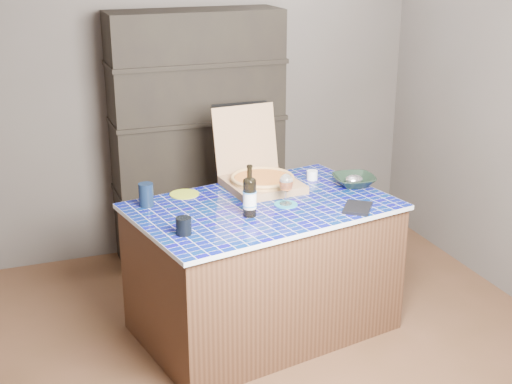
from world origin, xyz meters
name	(u,v)px	position (x,y,z in m)	size (l,w,h in m)	color
room	(277,147)	(0.00, 0.00, 1.25)	(3.50, 3.50, 3.50)	#543524
shelving_unit	(198,138)	(0.00, 1.53, 0.90)	(1.20, 0.41, 1.80)	black
kitchen_island	(263,268)	(0.05, 0.34, 0.40)	(1.62, 1.20, 0.81)	#4E301E
pizza_box	(260,177)	(0.14, 0.63, 0.87)	(0.46, 0.55, 0.46)	#926E4B
mead_bottle	(250,196)	(-0.08, 0.20, 0.92)	(0.08, 0.08, 0.29)	black
teal_trivet	(286,204)	(0.17, 0.29, 0.81)	(0.14, 0.14, 0.01)	teal
wine_glass	(286,184)	(0.17, 0.29, 0.94)	(0.08, 0.08, 0.18)	white
tumbler	(184,226)	(-0.49, 0.08, 0.85)	(0.08, 0.08, 0.09)	black
dvd_case	(358,208)	(0.53, 0.09, 0.82)	(0.15, 0.20, 0.02)	black
bowl	(354,181)	(0.70, 0.46, 0.84)	(0.26, 0.26, 0.06)	black
foil_contents	(354,179)	(0.70, 0.46, 0.85)	(0.11, 0.10, 0.05)	silver
white_jar	(312,175)	(0.50, 0.65, 0.84)	(0.07, 0.07, 0.06)	white
navy_cup	(146,195)	(-0.58, 0.55, 0.87)	(0.08, 0.08, 0.13)	black
green_trivet	(184,194)	(-0.33, 0.66, 0.81)	(0.18, 0.18, 0.01)	#94A523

